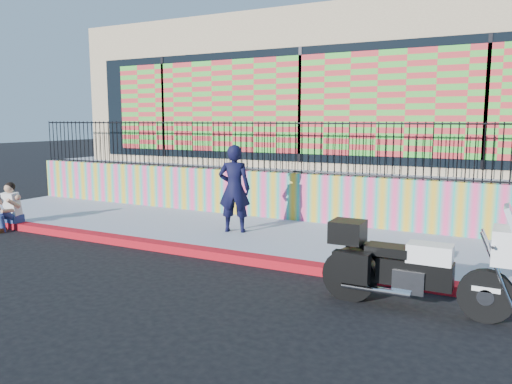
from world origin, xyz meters
The scene contains 10 objects.
ground centered at (0.00, 0.00, 0.00)m, with size 90.00×90.00×0.00m, color black.
red_curb centered at (0.00, 0.00, 0.07)m, with size 16.00×0.30×0.15m, color #A40B10.
sidewalk centered at (0.00, 1.65, 0.07)m, with size 16.00×3.00×0.15m, color #8D95AA.
mural_wall centered at (0.00, 3.25, 0.70)m, with size 16.00×0.20×1.10m, color #FF4384.
metal_fence centered at (0.00, 3.25, 1.85)m, with size 15.80×0.04×1.20m, color black, non-canonical shape.
elevated_platform centered at (0.00, 8.35, 0.62)m, with size 16.00×10.00×1.25m, color #8D95AA.
storefront_building centered at (0.00, 8.13, 3.25)m, with size 14.00×8.06×4.00m.
police_motorcycle centered at (3.69, -0.91, 0.62)m, with size 2.39×0.79×1.49m.
police_officer centered at (-0.36, 1.47, 1.07)m, with size 0.67×0.44×1.83m, color black.
seated_man centered at (-5.34, -0.22, 0.45)m, with size 0.54×0.71×1.06m.
Camera 1 is at (4.80, -7.45, 2.48)m, focal length 35.00 mm.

